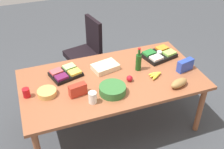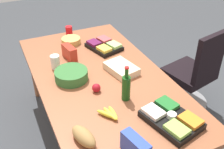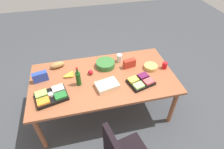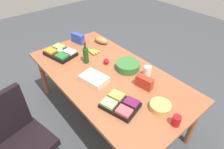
{
  "view_description": "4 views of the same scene",
  "coord_description": "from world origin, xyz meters",
  "px_view_note": "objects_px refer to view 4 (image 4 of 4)",
  "views": [
    {
      "loc": [
        0.92,
        2.54,
        2.78
      ],
      "look_at": [
        -0.0,
        -0.01,
        0.82
      ],
      "focal_mm": 43.96,
      "sensor_mm": 36.0,
      "label": 1
    },
    {
      "loc": [
        -1.98,
        0.8,
        2.23
      ],
      "look_at": [
        -0.02,
        -0.1,
        0.79
      ],
      "focal_mm": 44.08,
      "sensor_mm": 36.0,
      "label": 2
    },
    {
      "loc": [
        -0.35,
        -2.07,
        2.69
      ],
      "look_at": [
        0.14,
        -0.02,
        0.82
      ],
      "focal_mm": 29.36,
      "sensor_mm": 36.0,
      "label": 3
    },
    {
      "loc": [
        1.5,
        -1.17,
        2.23
      ],
      "look_at": [
        0.11,
        -0.02,
        0.83
      ],
      "focal_mm": 30.48,
      "sensor_mm": 36.0,
      "label": 4
    }
  ],
  "objects_px": {
    "office_chair": "(25,145)",
    "mayo_jar": "(147,72)",
    "red_solo_cup": "(176,121)",
    "apple_red": "(106,61)",
    "wine_bottle": "(86,55)",
    "fruit_platter": "(120,105)",
    "chip_bowl": "(160,106)",
    "salad_bowl": "(128,66)",
    "chip_bag_red": "(144,82)",
    "sheet_cake": "(94,79)",
    "banana_bunch": "(93,52)",
    "conference_table": "(107,78)",
    "bread_loaf": "(101,40)",
    "veggie_tray": "(60,53)",
    "chip_bag_blue": "(78,38)"
  },
  "relations": [
    {
      "from": "office_chair",
      "to": "mayo_jar",
      "type": "xyz_separation_m",
      "value": [
        0.31,
        1.5,
        0.44
      ]
    },
    {
      "from": "red_solo_cup",
      "to": "mayo_jar",
      "type": "bearing_deg",
      "value": 152.64
    },
    {
      "from": "apple_red",
      "to": "red_solo_cup",
      "type": "height_order",
      "value": "red_solo_cup"
    },
    {
      "from": "wine_bottle",
      "to": "fruit_platter",
      "type": "bearing_deg",
      "value": -11.69
    },
    {
      "from": "chip_bowl",
      "to": "mayo_jar",
      "type": "bearing_deg",
      "value": 146.43
    },
    {
      "from": "salad_bowl",
      "to": "chip_bag_red",
      "type": "xyz_separation_m",
      "value": [
        0.38,
        -0.1,
        0.02
      ]
    },
    {
      "from": "apple_red",
      "to": "sheet_cake",
      "type": "height_order",
      "value": "apple_red"
    },
    {
      "from": "banana_bunch",
      "to": "mayo_jar",
      "type": "distance_m",
      "value": 0.89
    },
    {
      "from": "conference_table",
      "to": "apple_red",
      "type": "xyz_separation_m",
      "value": [
        -0.18,
        0.12,
        0.1
      ]
    },
    {
      "from": "chip_bowl",
      "to": "fruit_platter",
      "type": "distance_m",
      "value": 0.4
    },
    {
      "from": "bread_loaf",
      "to": "wine_bottle",
      "type": "bearing_deg",
      "value": -57.68
    },
    {
      "from": "veggie_tray",
      "to": "red_solo_cup",
      "type": "relative_size",
      "value": 4.35
    },
    {
      "from": "conference_table",
      "to": "wine_bottle",
      "type": "height_order",
      "value": "wine_bottle"
    },
    {
      "from": "conference_table",
      "to": "chip_bag_blue",
      "type": "distance_m",
      "value": 0.95
    },
    {
      "from": "banana_bunch",
      "to": "sheet_cake",
      "type": "relative_size",
      "value": 0.55
    },
    {
      "from": "chip_bag_blue",
      "to": "apple_red",
      "type": "bearing_deg",
      "value": -1.99
    },
    {
      "from": "banana_bunch",
      "to": "chip_bag_red",
      "type": "height_order",
      "value": "chip_bag_red"
    },
    {
      "from": "banana_bunch",
      "to": "apple_red",
      "type": "distance_m",
      "value": 0.34
    },
    {
      "from": "conference_table",
      "to": "chip_bag_blue",
      "type": "bearing_deg",
      "value": 170.8
    },
    {
      "from": "sheet_cake",
      "to": "conference_table",
      "type": "bearing_deg",
      "value": 93.99
    },
    {
      "from": "chip_bowl",
      "to": "chip_bag_red",
      "type": "distance_m",
      "value": 0.35
    },
    {
      "from": "fruit_platter",
      "to": "chip_bowl",
      "type": "bearing_deg",
      "value": 46.82
    },
    {
      "from": "mayo_jar",
      "to": "red_solo_cup",
      "type": "distance_m",
      "value": 0.75
    },
    {
      "from": "salad_bowl",
      "to": "chip_bag_blue",
      "type": "bearing_deg",
      "value": -173.62
    },
    {
      "from": "office_chair",
      "to": "fruit_platter",
      "type": "height_order",
      "value": "office_chair"
    },
    {
      "from": "conference_table",
      "to": "banana_bunch",
      "type": "distance_m",
      "value": 0.55
    },
    {
      "from": "banana_bunch",
      "to": "apple_red",
      "type": "bearing_deg",
      "value": -4.12
    },
    {
      "from": "office_chair",
      "to": "salad_bowl",
      "type": "distance_m",
      "value": 1.48
    },
    {
      "from": "bread_loaf",
      "to": "banana_bunch",
      "type": "bearing_deg",
      "value": -58.6
    },
    {
      "from": "fruit_platter",
      "to": "bread_loaf",
      "type": "distance_m",
      "value": 1.38
    },
    {
      "from": "conference_table",
      "to": "office_chair",
      "type": "height_order",
      "value": "office_chair"
    },
    {
      "from": "salad_bowl",
      "to": "sheet_cake",
      "type": "height_order",
      "value": "salad_bowl"
    },
    {
      "from": "fruit_platter",
      "to": "wine_bottle",
      "type": "height_order",
      "value": "wine_bottle"
    },
    {
      "from": "office_chair",
      "to": "wine_bottle",
      "type": "relative_size",
      "value": 3.27
    },
    {
      "from": "conference_table",
      "to": "salad_bowl",
      "type": "height_order",
      "value": "salad_bowl"
    },
    {
      "from": "chip_bowl",
      "to": "sheet_cake",
      "type": "relative_size",
      "value": 0.68
    },
    {
      "from": "chip_bag_red",
      "to": "chip_bag_blue",
      "type": "bearing_deg",
      "value": -179.45
    },
    {
      "from": "office_chair",
      "to": "fruit_platter",
      "type": "xyz_separation_m",
      "value": [
        0.49,
        0.91,
        0.4
      ]
    },
    {
      "from": "banana_bunch",
      "to": "veggie_tray",
      "type": "relative_size",
      "value": 0.37
    },
    {
      "from": "office_chair",
      "to": "apple_red",
      "type": "distance_m",
      "value": 1.36
    },
    {
      "from": "salad_bowl",
      "to": "veggie_tray",
      "type": "distance_m",
      "value": 1.0
    },
    {
      "from": "wine_bottle",
      "to": "bread_loaf",
      "type": "relative_size",
      "value": 1.31
    },
    {
      "from": "chip_bag_blue",
      "to": "bread_loaf",
      "type": "bearing_deg",
      "value": 47.24
    },
    {
      "from": "apple_red",
      "to": "mayo_jar",
      "type": "bearing_deg",
      "value": 22.63
    },
    {
      "from": "bread_loaf",
      "to": "salad_bowl",
      "type": "bearing_deg",
      "value": -11.32
    },
    {
      "from": "sheet_cake",
      "to": "chip_bag_blue",
      "type": "distance_m",
      "value": 1.01
    },
    {
      "from": "salad_bowl",
      "to": "veggie_tray",
      "type": "xyz_separation_m",
      "value": [
        -0.86,
        -0.51,
        -0.01
      ]
    },
    {
      "from": "banana_bunch",
      "to": "chip_bag_blue",
      "type": "xyz_separation_m",
      "value": [
        -0.41,
        0.0,
        0.05
      ]
    },
    {
      "from": "red_solo_cup",
      "to": "veggie_tray",
      "type": "bearing_deg",
      "value": -172.29
    },
    {
      "from": "chip_bowl",
      "to": "wine_bottle",
      "type": "bearing_deg",
      "value": -174.73
    }
  ]
}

